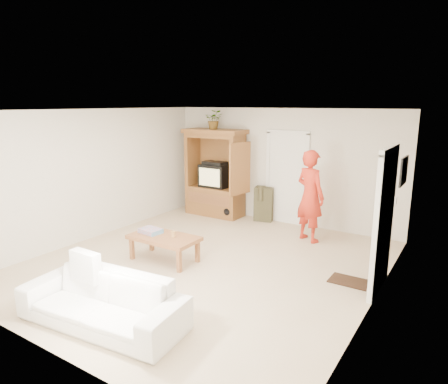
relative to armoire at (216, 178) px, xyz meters
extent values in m
plane|color=tan|center=(1.58, -2.66, -0.91)|extent=(6.00, 6.00, 0.00)
plane|color=white|center=(1.58, -2.66, 1.69)|extent=(6.00, 6.00, 0.00)
plane|color=silver|center=(1.58, 0.34, 0.39)|extent=(5.50, 0.00, 5.50)
plane|color=silver|center=(1.58, -5.66, 0.39)|extent=(5.50, 0.00, 5.50)
plane|color=silver|center=(-1.17, -2.66, 0.39)|extent=(0.00, 6.00, 6.00)
plane|color=silver|center=(4.33, -2.66, 0.39)|extent=(0.00, 6.00, 6.00)
cube|color=brown|center=(-0.02, -0.01, -0.56)|extent=(1.40, 0.60, 0.70)
cube|color=brown|center=(-0.67, -0.01, 0.39)|extent=(0.10, 0.60, 1.20)
cube|color=brown|center=(0.63, -0.01, 0.39)|extent=(0.10, 0.60, 1.20)
cube|color=brown|center=(-0.02, 0.26, 0.39)|extent=(1.40, 0.06, 1.20)
cube|color=brown|center=(-0.02, -0.01, 1.04)|extent=(1.40, 0.60, 0.10)
cube|color=brown|center=(-0.02, -0.01, 1.14)|extent=(1.52, 0.68, 0.10)
cube|color=brown|center=(0.96, -0.48, 0.39)|extent=(0.16, 0.67, 1.15)
cube|color=black|center=(-0.02, 0.02, 0.07)|extent=(0.70, 0.52, 0.55)
cube|color=tan|center=(-0.02, -0.25, 0.07)|extent=(0.58, 0.02, 0.42)
cube|color=black|center=(-0.02, -0.01, 0.38)|extent=(0.55, 0.35, 0.08)
cube|color=brown|center=(-0.02, -0.30, -0.46)|extent=(1.19, 0.03, 0.25)
cube|color=white|center=(1.73, 0.31, 0.11)|extent=(0.85, 0.05, 2.04)
cube|color=black|center=(4.30, -2.06, 0.11)|extent=(0.05, 0.90, 2.04)
cube|color=black|center=(4.31, -0.76, 0.69)|extent=(0.03, 0.60, 0.48)
cube|color=#382316|center=(3.88, -2.06, -0.90)|extent=(0.60, 0.40, 0.02)
imported|color=#4C7238|center=(-0.02, -0.03, 1.41)|extent=(0.52, 0.49, 0.45)
imported|color=red|center=(2.62, -0.57, 0.01)|extent=(0.79, 0.67, 1.83)
imported|color=white|center=(1.61, -4.94, -0.60)|extent=(2.22, 1.06, 0.63)
cube|color=brown|center=(0.89, -2.96, -0.49)|extent=(1.22, 0.67, 0.07)
cube|color=brown|center=(0.36, -3.22, -0.72)|extent=(0.07, 0.07, 0.39)
cube|color=brown|center=(0.36, -2.71, -0.72)|extent=(0.07, 0.07, 0.39)
cube|color=brown|center=(1.42, -3.21, -0.72)|extent=(0.07, 0.07, 0.39)
cube|color=brown|center=(1.42, -2.70, -0.72)|extent=(0.07, 0.07, 0.39)
cube|color=#E54C57|center=(0.58, -2.96, -0.42)|extent=(0.41, 0.32, 0.08)
cylinder|color=tan|center=(1.06, -2.90, -0.41)|extent=(0.08, 0.08, 0.10)
camera|label=1|loc=(5.34, -7.94, 1.81)|focal=32.00mm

